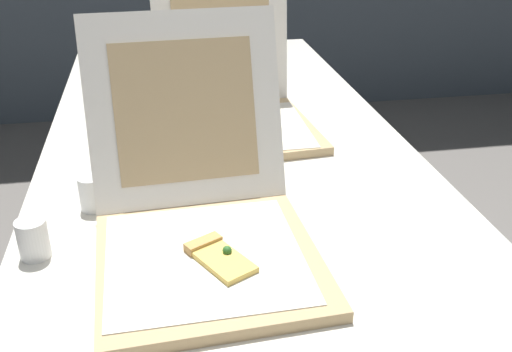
% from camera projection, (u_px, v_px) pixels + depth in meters
% --- Properties ---
extents(table, '(0.91, 2.35, 0.76)m').
position_uv_depth(table, '(235.00, 183.00, 1.39)').
color(table, silver).
rests_on(table, ground).
extents(pizza_box_front, '(0.40, 0.52, 0.38)m').
position_uv_depth(pizza_box_front, '(203.00, 225.00, 1.03)').
color(pizza_box_front, tan).
rests_on(pizza_box_front, table).
extents(pizza_box_middle, '(0.41, 0.44, 0.40)m').
position_uv_depth(pizza_box_middle, '(236.00, 108.00, 1.56)').
color(pizza_box_middle, tan).
rests_on(pizza_box_middle, table).
extents(cup_white_far, '(0.05, 0.05, 0.07)m').
position_uv_depth(cup_white_far, '(129.00, 110.00, 1.60)').
color(cup_white_far, white).
rests_on(cup_white_far, table).
extents(cup_white_near_center, '(0.05, 0.05, 0.07)m').
position_uv_depth(cup_white_near_center, '(93.00, 193.00, 1.18)').
color(cup_white_near_center, white).
rests_on(cup_white_near_center, table).
extents(cup_white_near_left, '(0.05, 0.05, 0.07)m').
position_uv_depth(cup_white_near_left, '(33.00, 239.00, 1.03)').
color(cup_white_near_left, white).
rests_on(cup_white_near_left, table).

